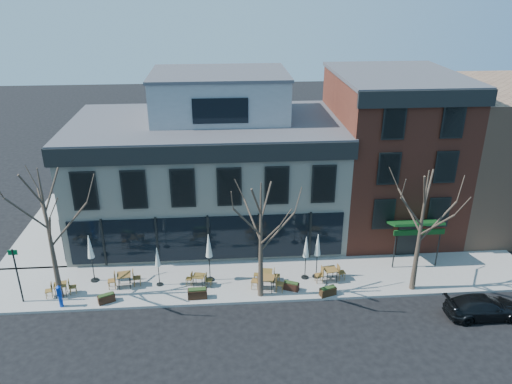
{
  "coord_description": "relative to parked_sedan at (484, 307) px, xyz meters",
  "views": [
    {
      "loc": [
        0.91,
        -27.95,
        17.12
      ],
      "look_at": [
        3.18,
        2.0,
        4.11
      ],
      "focal_mm": 35.0,
      "sensor_mm": 36.0,
      "label": 1
    }
  ],
  "objects": [
    {
      "name": "ground",
      "position": [
        -14.96,
        6.58,
        -0.61
      ],
      "size": [
        120.0,
        120.0,
        0.0
      ],
      "primitive_type": "plane",
      "color": "black",
      "rests_on": "ground"
    },
    {
      "name": "corner_building",
      "position": [
        -14.89,
        11.65,
        4.12
      ],
      "size": [
        18.39,
        10.39,
        11.1
      ],
      "color": "beige",
      "rests_on": "ground"
    },
    {
      "name": "red_brick_building",
      "position": [
        -1.96,
        11.56,
        5.03
      ],
      "size": [
        8.2,
        11.78,
        11.18
      ],
      "color": "brown",
      "rests_on": "ground"
    },
    {
      "name": "umbrella_2",
      "position": [
        -14.89,
        4.48,
        1.74
      ],
      "size": [
        0.5,
        0.5,
        3.11
      ],
      "color": "black",
      "rests_on": "sidewalk_front"
    },
    {
      "name": "sign_pole",
      "position": [
        -25.46,
        3.08,
        1.47
      ],
      "size": [
        0.5,
        0.1,
        3.4
      ],
      "color": "black",
      "rests_on": "sidewalk_front"
    },
    {
      "name": "umbrella_3",
      "position": [
        -9.1,
        4.27,
        1.54
      ],
      "size": [
        0.45,
        0.45,
        2.84
      ],
      "color": "black",
      "rests_on": "sidewalk_front"
    },
    {
      "name": "cafe_set_4",
      "position": [
        -11.51,
        3.18,
        0.08
      ],
      "size": [
        2.02,
        1.02,
        1.04
      ],
      "color": "brown",
      "rests_on": "sidewalk_front"
    },
    {
      "name": "planter_2",
      "position": [
        -10.12,
        3.08,
        -0.2
      ],
      "size": [
        0.99,
        0.71,
        0.51
      ],
      "color": "black",
      "rests_on": "sidewalk_front"
    },
    {
      "name": "tree_corner",
      "position": [
        -23.45,
        3.37,
        3.64
      ],
      "size": [
        3.93,
        3.98,
        7.92
      ],
      "color": "#382B21",
      "rests_on": "sidewalk_front"
    },
    {
      "name": "tree_right",
      "position": [
        -2.95,
        2.67,
        3.41
      ],
      "size": [
        3.72,
        3.77,
        7.48
      ],
      "color": "#382B21",
      "rests_on": "sidewalk_front"
    },
    {
      "name": "umbrella_0",
      "position": [
        -21.88,
        4.92,
        1.72
      ],
      "size": [
        0.49,
        0.49,
        3.09
      ],
      "color": "black",
      "rests_on": "sidewalk_front"
    },
    {
      "name": "cafe_set_2",
      "position": [
        -15.53,
        3.93,
        -0.02
      ],
      "size": [
        1.66,
        0.77,
        0.85
      ],
      "color": "brown",
      "rests_on": "sidewalk_front"
    },
    {
      "name": "cafe_set_0",
      "position": [
        -23.45,
        3.52,
        0.01
      ],
      "size": [
        1.79,
        0.84,
        0.92
      ],
      "color": "brown",
      "rests_on": "sidewalk_front"
    },
    {
      "name": "umbrella_4",
      "position": [
        -8.39,
        4.32,
        1.62
      ],
      "size": [
        0.47,
        0.47,
        2.95
      ],
      "color": "black",
      "rests_on": "sidewalk_front"
    },
    {
      "name": "planter_1",
      "position": [
        -15.59,
        2.67,
        -0.15
      ],
      "size": [
        1.11,
        0.48,
        0.61
      ],
      "color": "black",
      "rests_on": "sidewalk_front"
    },
    {
      "name": "cafe_set_1",
      "position": [
        -19.94,
        4.16,
        0.07
      ],
      "size": [
        1.99,
        0.88,
        1.03
      ],
      "color": "brown",
      "rests_on": "sidewalk_front"
    },
    {
      "name": "parked_sedan",
      "position": [
        0.0,
        0.0,
        0.0
      ],
      "size": [
        4.2,
        1.74,
        1.22
      ],
      "primitive_type": "imported",
      "rotation": [
        0.0,
        0.0,
        1.58
      ],
      "color": "black",
      "rests_on": "ground"
    },
    {
      "name": "cafe_set_5",
      "position": [
        -7.64,
        3.85,
        0.06
      ],
      "size": [
        1.95,
        0.87,
        1.0
      ],
      "color": "brown",
      "rests_on": "sidewalk_front"
    },
    {
      "name": "planter_3",
      "position": [
        -8.08,
        2.38,
        -0.19
      ],
      "size": [
        1.04,
        0.68,
        0.54
      ],
      "color": "#312010",
      "rests_on": "sidewalk_front"
    },
    {
      "name": "umbrella_1",
      "position": [
        -17.89,
        4.17,
        1.33
      ],
      "size": [
        0.4,
        0.4,
        2.53
      ],
      "color": "black",
      "rests_on": "sidewalk_front"
    },
    {
      "name": "tree_mid",
      "position": [
        -11.95,
        2.67,
        3.19
      ],
      "size": [
        3.5,
        3.55,
        7.04
      ],
      "color": "#382B21",
      "rests_on": "sidewalk_front"
    },
    {
      "name": "call_box",
      "position": [
        -23.16,
        2.44,
        0.28
      ],
      "size": [
        0.28,
        0.28,
        1.4
      ],
      "color": "#0D39B1",
      "rests_on": "sidewalk_front"
    },
    {
      "name": "sidewalk_side",
      "position": [
        -26.21,
        12.58,
        -0.53
      ],
      "size": [
        4.5,
        12.0,
        0.15
      ],
      "primitive_type": "cube",
      "color": "gray",
      "rests_on": "ground"
    },
    {
      "name": "sidewalk_front",
      "position": [
        -11.71,
        4.43,
        -0.53
      ],
      "size": [
        33.5,
        4.7,
        0.15
      ],
      "primitive_type": "cube",
      "color": "gray",
      "rests_on": "ground"
    },
    {
      "name": "cafe_set_3",
      "position": [
        -11.45,
        4.1,
        -0.02
      ],
      "size": [
        1.66,
        0.75,
        0.86
      ],
      "color": "brown",
      "rests_on": "sidewalk_front"
    },
    {
      "name": "planter_0",
      "position": [
        -20.71,
        2.65,
        -0.2
      ],
      "size": [
        1.0,
        0.73,
        0.52
      ],
      "color": "black",
      "rests_on": "sidewalk_front"
    }
  ]
}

